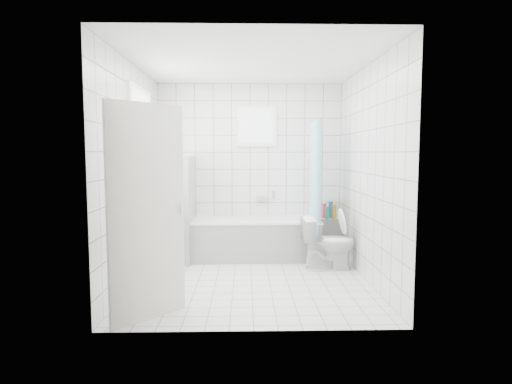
{
  "coord_description": "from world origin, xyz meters",
  "views": [
    {
      "loc": [
        -0.07,
        -5.1,
        1.55
      ],
      "look_at": [
        0.06,
        0.35,
        1.05
      ],
      "focal_mm": 30.0,
      "sensor_mm": 36.0,
      "label": 1
    }
  ],
  "objects": [
    {
      "name": "tub_faucet",
      "position": [
        0.18,
        1.46,
        0.85
      ],
      "size": [
        0.18,
        0.06,
        0.06
      ],
      "primitive_type": "cube",
      "color": "silver",
      "rests_on": "wall_back"
    },
    {
      "name": "ledge_bottles",
      "position": [
        1.21,
        1.35,
        0.66
      ],
      "size": [
        0.19,
        0.2,
        0.25
      ],
      "color": "#E81B46",
      "rests_on": "tiled_ledge"
    },
    {
      "name": "toilet",
      "position": [
        1.03,
        0.48,
        0.36
      ],
      "size": [
        0.71,
        0.42,
        0.71
      ],
      "primitive_type": "imported",
      "rotation": [
        0.0,
        0.0,
        1.61
      ],
      "color": "white",
      "rests_on": "ground"
    },
    {
      "name": "curtain_rod",
      "position": [
        0.95,
        1.1,
        2.0
      ],
      "size": [
        0.02,
        0.8,
        0.02
      ],
      "primitive_type": "cylinder",
      "rotation": [
        1.57,
        0.0,
        0.0
      ],
      "color": "silver",
      "rests_on": "wall_back"
    },
    {
      "name": "ground",
      "position": [
        0.0,
        0.0,
        0.0
      ],
      "size": [
        3.0,
        3.0,
        0.0
      ],
      "primitive_type": "plane",
      "color": "white",
      "rests_on": "ground"
    },
    {
      "name": "partition_wall",
      "position": [
        -0.91,
        1.07,
        0.75
      ],
      "size": [
        0.15,
        0.85,
        1.5
      ],
      "primitive_type": "cube",
      "color": "white",
      "rests_on": "ground"
    },
    {
      "name": "window_back",
      "position": [
        0.1,
        1.46,
        1.95
      ],
      "size": [
        0.5,
        0.01,
        0.5
      ],
      "primitive_type": "cube",
      "color": "white",
      "rests_on": "wall_back"
    },
    {
      "name": "window_sill",
      "position": [
        -1.31,
        0.3,
        0.86
      ],
      "size": [
        0.18,
        1.02,
        0.08
      ],
      "primitive_type": "cube",
      "color": "white",
      "rests_on": "wall_left"
    },
    {
      "name": "wall_left",
      "position": [
        -1.4,
        0.0,
        1.3
      ],
      "size": [
        0.02,
        3.0,
        2.6
      ],
      "primitive_type": "cube",
      "color": "white",
      "rests_on": "ground"
    },
    {
      "name": "window_left",
      "position": [
        -1.35,
        0.3,
        1.6
      ],
      "size": [
        0.01,
        0.9,
        1.4
      ],
      "primitive_type": "cube",
      "color": "white",
      "rests_on": "wall_left"
    },
    {
      "name": "shower_curtain",
      "position": [
        0.95,
        0.97,
        1.1
      ],
      "size": [
        0.14,
        0.48,
        1.78
      ],
      "primitive_type": null,
      "color": "#51BBED",
      "rests_on": "curtain_rod"
    },
    {
      "name": "door",
      "position": [
        -0.97,
        -1.19,
        1.0
      ],
      "size": [
        0.59,
        0.6,
        2.0
      ],
      "primitive_type": "cube",
      "rotation": [
        0.0,
        0.0,
        -0.77
      ],
      "color": "silver",
      "rests_on": "ground"
    },
    {
      "name": "ceiling",
      "position": [
        0.0,
        0.0,
        2.6
      ],
      "size": [
        3.0,
        3.0,
        0.0
      ],
      "primitive_type": "plane",
      "rotation": [
        3.14,
        0.0,
        0.0
      ],
      "color": "white",
      "rests_on": "ground"
    },
    {
      "name": "tiled_ledge",
      "position": [
        1.2,
        1.38,
        0.28
      ],
      "size": [
        0.4,
        0.24,
        0.55
      ],
      "primitive_type": "cube",
      "color": "white",
      "rests_on": "ground"
    },
    {
      "name": "wall_back",
      "position": [
        0.0,
        1.5,
        1.3
      ],
      "size": [
        2.8,
        0.02,
        2.6
      ],
      "primitive_type": "cube",
      "color": "white",
      "rests_on": "ground"
    },
    {
      "name": "sill_bottles",
      "position": [
        -1.3,
        0.17,
        1.01
      ],
      "size": [
        0.12,
        0.8,
        0.28
      ],
      "color": "#BC5EB4",
      "rests_on": "window_sill"
    },
    {
      "name": "wall_front",
      "position": [
        0.0,
        -1.5,
        1.3
      ],
      "size": [
        2.8,
        0.02,
        2.6
      ],
      "primitive_type": "cube",
      "color": "white",
      "rests_on": "ground"
    },
    {
      "name": "bathtub",
      "position": [
        0.08,
        1.12,
        0.29
      ],
      "size": [
        1.86,
        0.77,
        0.58
      ],
      "color": "white",
      "rests_on": "ground"
    },
    {
      "name": "wall_right",
      "position": [
        1.4,
        0.0,
        1.3
      ],
      "size": [
        0.02,
        3.0,
        2.6
      ],
      "primitive_type": "cube",
      "color": "white",
      "rests_on": "ground"
    }
  ]
}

